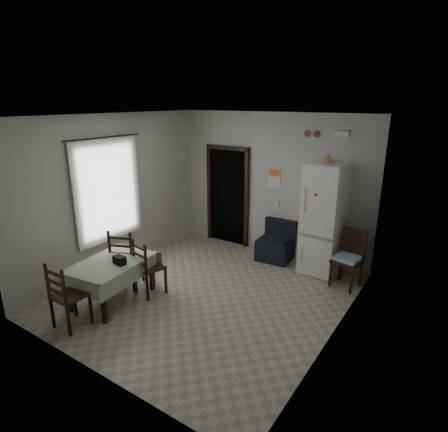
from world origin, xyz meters
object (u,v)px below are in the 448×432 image
navy_seat (275,241)px  corner_chair (347,260)px  dining_table (113,281)px  dining_chair_near_head (70,295)px  dining_chair_far_left (127,257)px  dining_chair_far_right (150,266)px  fridge (324,219)px

navy_seat → corner_chair: 1.59m
dining_table → dining_chair_near_head: bearing=-91.3°
dining_chair_far_left → dining_chair_near_head: dining_chair_far_left is taller
dining_chair_far_right → dining_chair_near_head: (-0.26, -1.32, 0.01)m
fridge → navy_seat: fridge is taller
dining_table → navy_seat: bearing=56.5°
navy_seat → dining_chair_far_left: (-1.65, -2.41, 0.13)m
dining_chair_far_left → dining_chair_near_head: bearing=80.8°
dining_table → dining_chair_far_right: bearing=48.9°
corner_chair → dining_chair_far_right: (-2.65, -2.04, -0.02)m
dining_chair_far_right → navy_seat: bearing=-102.8°
dining_chair_far_right → dining_chair_near_head: size_ratio=0.97×
fridge → dining_chair_near_head: size_ratio=2.06×
fridge → dining_chair_far_right: 3.22m
dining_chair_far_right → fridge: bearing=-118.7°
fridge → dining_chair_far_right: size_ratio=2.11×
dining_table → dining_chair_near_head: (0.08, -0.82, 0.16)m
corner_chair → dining_table: 3.93m
corner_chair → dining_table: bearing=-130.8°
dining_chair_near_head → fridge: bearing=-122.8°
navy_seat → dining_table: navy_seat is taller
navy_seat → dining_table: (-1.45, -2.92, -0.06)m
navy_seat → dining_chair_near_head: bearing=-113.6°
fridge → dining_table: size_ratio=1.58×
dining_chair_near_head → dining_table: bearing=-85.2°
dining_table → dining_chair_far_left: 0.58m
fridge → dining_chair_far_left: fridge is taller
corner_chair → dining_chair_far_right: bearing=-133.6°
corner_chair → dining_chair_far_right: 3.34m
dining_chair_far_left → navy_seat: bearing=-146.0°
fridge → navy_seat: (-0.95, 0.00, -0.64)m
dining_table → dining_chair_far_right: dining_chair_far_right is taller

